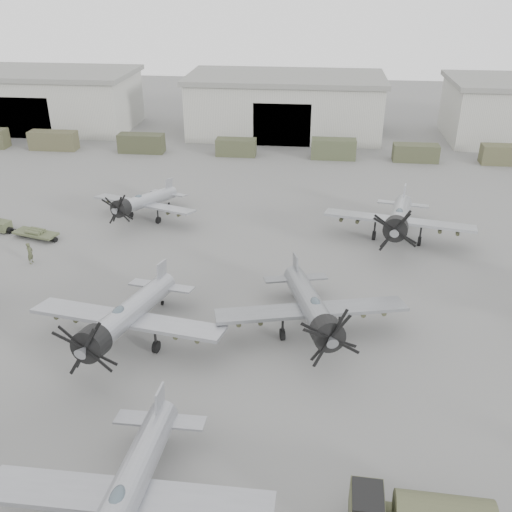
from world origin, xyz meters
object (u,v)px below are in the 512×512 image
(aircraft_near_1, at_px, (124,498))
(ground_crew, at_px, (30,253))
(aircraft_mid_2, at_px, (313,308))
(tug_trailer, at_px, (13,228))
(aircraft_far_1, at_px, (399,218))
(aircraft_far_0, at_px, (142,202))
(aircraft_mid_1, at_px, (124,317))

(aircraft_near_1, distance_m, ground_crew, 29.85)
(aircraft_near_1, relative_size, aircraft_mid_2, 0.98)
(aircraft_near_1, height_order, tug_trailer, aircraft_near_1)
(aircraft_near_1, xyz_separation_m, aircraft_mid_2, (7.81, 16.29, 0.01))
(aircraft_near_1, height_order, aircraft_far_1, aircraft_far_1)
(aircraft_mid_2, distance_m, aircraft_far_0, 25.33)
(aircraft_far_0, bearing_deg, aircraft_mid_2, -28.57)
(tug_trailer, distance_m, ground_crew, 7.14)
(aircraft_mid_2, distance_m, ground_crew, 25.83)
(aircraft_mid_2, relative_size, aircraft_far_0, 1.20)
(aircraft_mid_1, relative_size, aircraft_far_1, 0.98)
(tug_trailer, bearing_deg, aircraft_mid_1, -29.87)
(aircraft_mid_1, distance_m, ground_crew, 16.44)
(aircraft_near_1, relative_size, aircraft_far_0, 1.18)
(aircraft_mid_1, xyz_separation_m, tug_trailer, (-16.54, 16.62, -1.88))
(aircraft_near_1, height_order, aircraft_mid_1, aircraft_mid_1)
(aircraft_mid_2, height_order, aircraft_far_1, aircraft_far_1)
(aircraft_mid_1, height_order, aircraft_far_0, aircraft_mid_1)
(aircraft_near_1, distance_m, tug_trailer, 36.97)
(aircraft_near_1, distance_m, aircraft_mid_1, 14.47)
(aircraft_mid_1, xyz_separation_m, aircraft_far_1, (19.75, 18.60, 0.05))
(aircraft_far_0, xyz_separation_m, ground_crew, (-7.06, -9.99, -1.07))
(aircraft_near_1, bearing_deg, aircraft_mid_1, 108.29)
(tug_trailer, xyz_separation_m, ground_crew, (4.45, -5.57, 0.39))
(aircraft_mid_1, relative_size, ground_crew, 7.09)
(aircraft_near_1, relative_size, ground_crew, 6.85)
(aircraft_near_1, relative_size, aircraft_mid_1, 0.97)
(tug_trailer, bearing_deg, aircraft_mid_2, -10.82)
(aircraft_far_0, height_order, tug_trailer, aircraft_far_0)
(aircraft_mid_2, height_order, aircraft_far_0, aircraft_mid_2)
(tug_trailer, bearing_deg, ground_crew, -36.09)
(aircraft_mid_1, bearing_deg, aircraft_mid_2, 20.88)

